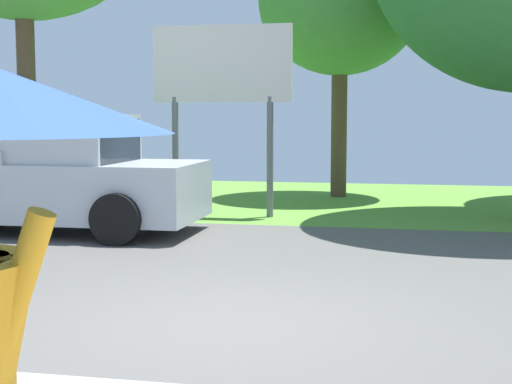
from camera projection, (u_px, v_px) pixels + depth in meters
The scene contains 4 objects.
ground_plane at pixel (279, 265), 9.86m from camera, with size 40.00×22.00×0.20m.
pickup_truck at pixel (42, 178), 12.26m from camera, with size 5.20×2.28×1.88m.
roadside_billboard at pixel (222, 78), 13.92m from camera, with size 2.60×0.12×3.50m.
tree_right_mid at pixel (340, 1), 16.98m from camera, with size 3.67×3.67×6.08m.
Camera 1 is at (1.63, -6.63, 1.92)m, focal length 53.44 mm.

